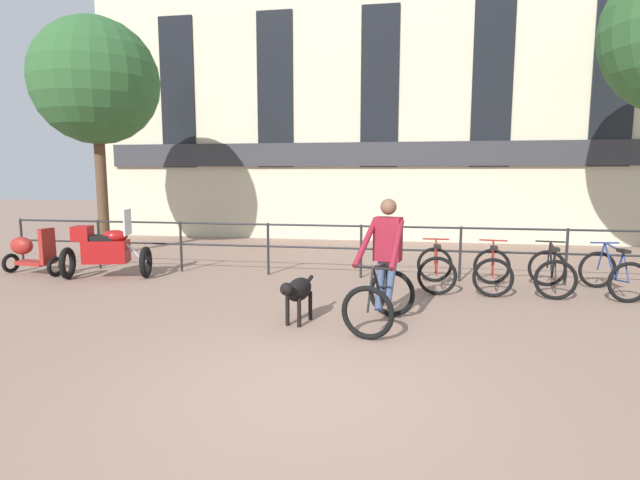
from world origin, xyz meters
The scene contains 12 objects.
ground_plane centered at (0.00, 0.00, 0.00)m, with size 60.00×60.00×0.00m, color #8E7060.
canal_railing centered at (0.00, 5.20, 0.71)m, with size 15.05×0.05×1.05m.
building_facade centered at (0.00, 10.99, 4.10)m, with size 18.00×0.72×8.23m.
cyclist_with_bike centered at (0.58, 2.22, 0.76)m, with size 0.94×1.30×1.70m.
dog centered at (-0.57, 2.06, 0.45)m, with size 0.39×0.95×0.64m.
parked_motorcycle centered at (-4.89, 4.30, 0.56)m, with size 1.71×1.00×1.35m.
parked_bicycle_near_lamp centered at (1.40, 4.54, 0.36)m, with size 0.68×1.12×0.86m.
parked_bicycle_mid_left centered at (2.36, 4.54, 0.36)m, with size 0.81×1.19×0.86m.
parked_bicycle_mid_right centered at (3.33, 4.54, 0.36)m, with size 0.80×1.19×0.86m.
parked_bicycle_far_end centered at (4.30, 4.54, 0.36)m, with size 0.76×1.17×0.86m.
parked_scooter centered at (-6.61, 4.38, 0.46)m, with size 1.33×0.60×0.96m.
tree_canalside_left centered at (-6.54, 6.81, 4.20)m, with size 2.97×2.97×5.71m.
Camera 1 is at (0.86, -4.40, 2.04)m, focal length 28.00 mm.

